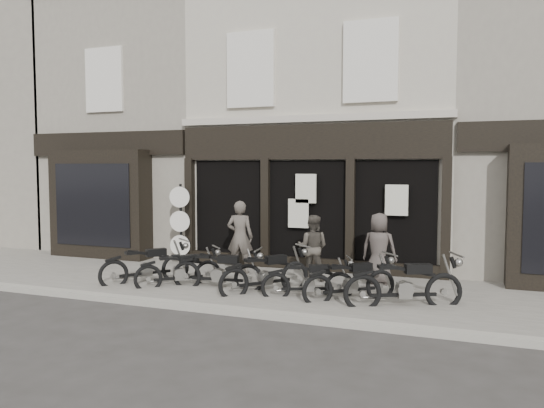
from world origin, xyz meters
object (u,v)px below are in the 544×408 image
(motorcycle_2, at_px, (219,274))
(motorcycle_5, at_px, (351,285))
(motorcycle_4, at_px, (309,284))
(motorcycle_3, at_px, (266,277))
(man_centre, at_px, (313,247))
(motorcycle_1, at_px, (180,273))
(man_left, at_px, (240,237))
(motorcycle_0, at_px, (147,268))
(man_right, at_px, (379,249))
(advert_sign_post, at_px, (180,228))
(motorcycle_6, at_px, (405,289))

(motorcycle_2, bearing_deg, motorcycle_5, -5.46)
(motorcycle_4, bearing_deg, motorcycle_3, 149.56)
(man_centre, bearing_deg, motorcycle_3, 64.31)
(motorcycle_5, height_order, man_centre, man_centre)
(motorcycle_1, distance_m, motorcycle_4, 3.06)
(man_left, bearing_deg, motorcycle_5, 144.11)
(motorcycle_3, relative_size, motorcycle_5, 1.06)
(motorcycle_4, relative_size, man_centre, 1.18)
(motorcycle_0, xyz_separation_m, motorcycle_2, (1.88, 0.01, -0.01))
(man_right, bearing_deg, advert_sign_post, 0.37)
(motorcycle_1, height_order, motorcycle_5, motorcycle_5)
(motorcycle_1, bearing_deg, man_centre, -12.51)
(advert_sign_post, bearing_deg, motorcycle_0, -92.28)
(motorcycle_3, distance_m, man_centre, 1.65)
(man_centre, bearing_deg, motorcycle_0, 20.19)
(motorcycle_1, bearing_deg, advert_sign_post, 76.41)
(motorcycle_2, relative_size, man_centre, 1.39)
(man_centre, xyz_separation_m, man_right, (1.55, 0.09, 0.04))
(motorcycle_0, relative_size, motorcycle_1, 1.16)
(man_centre, distance_m, advert_sign_post, 3.97)
(motorcycle_4, height_order, advert_sign_post, advert_sign_post)
(motorcycle_4, bearing_deg, advert_sign_post, 129.83)
(motorcycle_1, distance_m, advert_sign_post, 2.61)
(man_centre, bearing_deg, motorcycle_2, 38.28)
(motorcycle_6, distance_m, man_left, 4.69)
(motorcycle_2, relative_size, man_right, 1.31)
(motorcycle_3, bearing_deg, motorcycle_4, -57.16)
(motorcycle_2, bearing_deg, advert_sign_post, 130.17)
(motorcycle_0, bearing_deg, motorcycle_4, -52.95)
(motorcycle_0, height_order, advert_sign_post, advert_sign_post)
(motorcycle_3, distance_m, man_right, 2.71)
(motorcycle_4, distance_m, man_centre, 1.69)
(motorcycle_6, height_order, man_centre, man_centre)
(motorcycle_2, bearing_deg, motorcycle_4, -7.95)
(motorcycle_2, xyz_separation_m, motorcycle_6, (4.08, -0.13, 0.04))
(motorcycle_0, height_order, motorcycle_5, motorcycle_0)
(motorcycle_2, relative_size, motorcycle_4, 1.17)
(motorcycle_6, xyz_separation_m, man_left, (-4.30, 1.79, 0.59))
(motorcycle_5, xyz_separation_m, man_centre, (-1.24, 1.46, 0.49))
(motorcycle_4, height_order, motorcycle_6, motorcycle_6)
(motorcycle_4, bearing_deg, man_left, 119.77)
(motorcycle_2, height_order, man_centre, man_centre)
(motorcycle_1, relative_size, motorcycle_3, 0.87)
(motorcycle_0, bearing_deg, man_centre, -29.53)
(motorcycle_4, xyz_separation_m, advert_sign_post, (-4.30, 2.12, 0.77))
(motorcycle_1, xyz_separation_m, advert_sign_post, (-1.24, 2.16, 0.76))
(motorcycle_0, xyz_separation_m, man_centre, (3.62, 1.52, 0.48))
(motorcycle_3, bearing_deg, advert_sign_post, 98.08)
(man_right, bearing_deg, motorcycle_1, 27.11)
(motorcycle_5, bearing_deg, advert_sign_post, 118.06)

